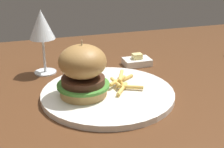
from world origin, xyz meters
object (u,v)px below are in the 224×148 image
at_px(burger_sandwich, 83,71).
at_px(butter_dish, 137,61).
at_px(main_plate, 108,94).
at_px(wine_glass, 42,27).

bearing_deg(burger_sandwich, butter_dish, 41.28).
bearing_deg(main_plate, butter_dish, 50.73).
xyz_separation_m(main_plate, butter_dish, (0.15, 0.18, 0.00)).
xyz_separation_m(burger_sandwich, butter_dish, (0.21, 0.18, -0.06)).
bearing_deg(wine_glass, main_plate, -57.50).
height_order(main_plate, wine_glass, wine_glass).
bearing_deg(wine_glass, butter_dish, -3.97).
distance_m(wine_glass, butter_dish, 0.30).
height_order(main_plate, burger_sandwich, burger_sandwich).
bearing_deg(main_plate, burger_sandwich, -178.51).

